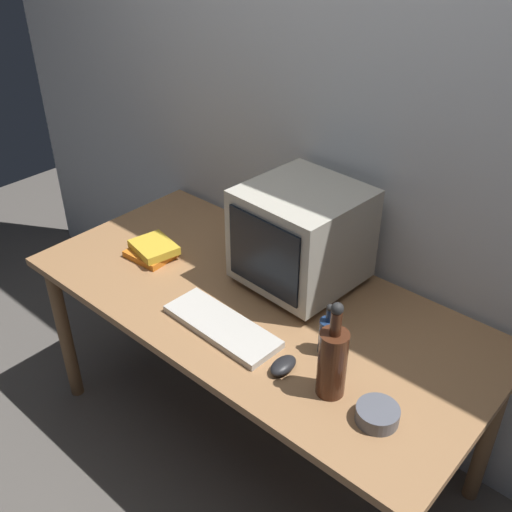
% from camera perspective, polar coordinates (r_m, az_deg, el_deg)
% --- Properties ---
extents(ground_plane, '(6.00, 6.00, 0.00)m').
position_cam_1_polar(ground_plane, '(2.59, 0.00, -17.10)').
color(ground_plane, '#56514C').
extents(back_wall, '(4.00, 0.08, 2.50)m').
position_cam_1_polar(back_wall, '(2.16, 8.36, 12.72)').
color(back_wall, silver).
rests_on(back_wall, ground).
extents(desk, '(1.69, 0.80, 0.73)m').
position_cam_1_polar(desk, '(2.13, 0.00, -5.86)').
color(desk, '#9E7047').
rests_on(desk, ground).
extents(crt_monitor, '(0.40, 0.41, 0.37)m').
position_cam_1_polar(crt_monitor, '(2.07, 4.41, 1.89)').
color(crt_monitor, '#B2AD9E').
rests_on(crt_monitor, desk).
extents(keyboard, '(0.43, 0.17, 0.02)m').
position_cam_1_polar(keyboard, '(1.95, -3.31, -6.74)').
color(keyboard, beige).
rests_on(keyboard, desk).
extents(computer_mouse, '(0.06, 0.10, 0.04)m').
position_cam_1_polar(computer_mouse, '(1.81, 2.63, -10.46)').
color(computer_mouse, black).
rests_on(computer_mouse, desk).
extents(bottle_tall, '(0.08, 0.08, 0.32)m').
position_cam_1_polar(bottle_tall, '(1.68, 7.36, -9.93)').
color(bottle_tall, '#472314').
rests_on(bottle_tall, desk).
extents(bottle_short, '(0.06, 0.06, 0.18)m').
position_cam_1_polar(bottle_short, '(1.84, 6.93, -7.52)').
color(bottle_short, navy).
rests_on(bottle_short, desk).
extents(book_stack, '(0.20, 0.17, 0.06)m').
position_cam_1_polar(book_stack, '(2.33, -9.92, 0.56)').
color(book_stack, orange).
rests_on(book_stack, desk).
extents(cd_spindle, '(0.12, 0.12, 0.04)m').
position_cam_1_polar(cd_spindle, '(1.70, 11.59, -14.69)').
color(cd_spindle, '#595B66').
rests_on(cd_spindle, desk).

